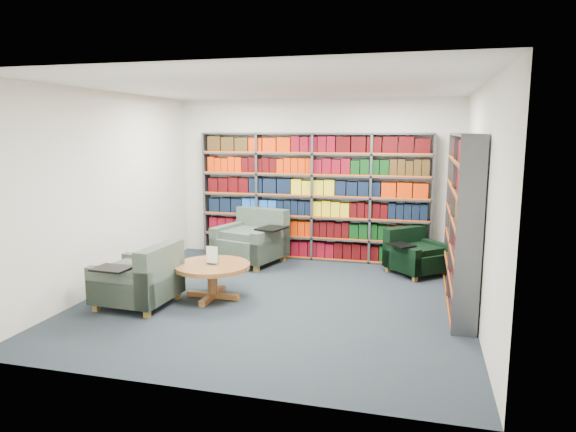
% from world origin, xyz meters
% --- Properties ---
extents(room_shell, '(5.02, 5.02, 2.82)m').
position_xyz_m(room_shell, '(0.00, 0.00, 1.40)').
color(room_shell, '#1B262D').
rests_on(room_shell, ground).
extents(bookshelf_back, '(4.00, 0.28, 2.20)m').
position_xyz_m(bookshelf_back, '(0.00, 2.34, 1.10)').
color(bookshelf_back, '#47494F').
rests_on(bookshelf_back, ground).
extents(bookshelf_right, '(0.28, 2.50, 2.20)m').
position_xyz_m(bookshelf_right, '(2.34, 0.60, 1.10)').
color(bookshelf_right, '#47494F').
rests_on(bookshelf_right, ground).
extents(chair_teal_left, '(1.30, 1.23, 0.90)m').
position_xyz_m(chair_teal_left, '(-0.94, 1.86, 0.36)').
color(chair_teal_left, '#052933').
rests_on(chair_teal_left, ground).
extents(chair_green_right, '(1.09, 1.09, 0.71)m').
position_xyz_m(chair_green_right, '(1.75, 1.85, 0.28)').
color(chair_green_right, black).
rests_on(chair_green_right, ground).
extents(chair_teal_front, '(0.94, 1.08, 0.82)m').
position_xyz_m(chair_teal_front, '(-1.61, -0.64, 0.33)').
color(chair_teal_front, '#052933').
rests_on(chair_teal_front, ground).
extents(coffee_table, '(1.02, 1.02, 0.72)m').
position_xyz_m(coffee_table, '(-0.86, -0.15, 0.38)').
color(coffee_table, '#9F743C').
rests_on(coffee_table, ground).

